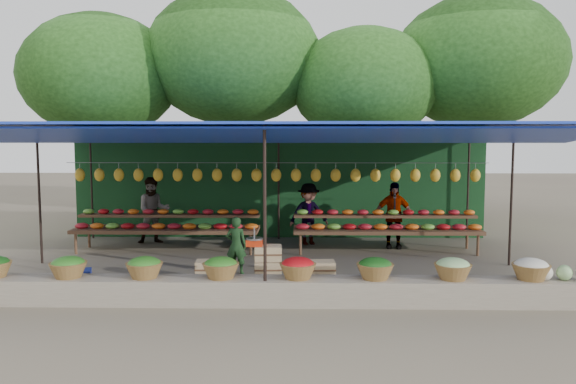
{
  "coord_description": "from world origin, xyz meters",
  "views": [
    {
      "loc": [
        0.51,
        -11.31,
        2.58
      ],
      "look_at": [
        0.29,
        0.2,
        1.47
      ],
      "focal_mm": 35.0,
      "sensor_mm": 36.0,
      "label": 1
    }
  ],
  "objects_px": {
    "crate_counter": "(267,272)",
    "vendor_seated": "(236,245)",
    "weighing_scale": "(254,241)",
    "blue_crate_front": "(77,278)"
  },
  "relations": [
    {
      "from": "crate_counter",
      "to": "vendor_seated",
      "type": "xyz_separation_m",
      "value": [
        -0.64,
        1.18,
        0.24
      ]
    },
    {
      "from": "weighing_scale",
      "to": "blue_crate_front",
      "type": "distance_m",
      "value": 3.22
    },
    {
      "from": "weighing_scale",
      "to": "vendor_seated",
      "type": "height_order",
      "value": "vendor_seated"
    },
    {
      "from": "crate_counter",
      "to": "blue_crate_front",
      "type": "height_order",
      "value": "crate_counter"
    },
    {
      "from": "crate_counter",
      "to": "vendor_seated",
      "type": "bearing_deg",
      "value": 118.55
    },
    {
      "from": "vendor_seated",
      "to": "blue_crate_front",
      "type": "distance_m",
      "value": 2.89
    },
    {
      "from": "crate_counter",
      "to": "weighing_scale",
      "type": "height_order",
      "value": "weighing_scale"
    },
    {
      "from": "crate_counter",
      "to": "vendor_seated",
      "type": "distance_m",
      "value": 1.37
    },
    {
      "from": "weighing_scale",
      "to": "vendor_seated",
      "type": "relative_size",
      "value": 0.28
    },
    {
      "from": "vendor_seated",
      "to": "blue_crate_front",
      "type": "height_order",
      "value": "vendor_seated"
    }
  ]
}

